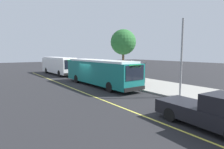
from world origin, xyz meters
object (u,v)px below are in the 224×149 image
(transit_bus_second, at_px, (59,65))
(pickup_truck, at_px, (213,113))
(pedestrian_commuter, at_px, (142,78))
(transit_bus_main, at_px, (100,72))
(waiting_bench, at_px, (136,78))
(route_sign_post, at_px, (133,69))

(transit_bus_second, bearing_deg, pickup_truck, -3.71)
(transit_bus_second, height_order, pedestrian_commuter, transit_bus_second)
(transit_bus_main, bearing_deg, pedestrian_commuter, 37.51)
(transit_bus_main, xyz_separation_m, transit_bus_second, (-13.79, 0.01, -0.00))
(transit_bus_main, distance_m, pedestrian_commuter, 4.84)
(pickup_truck, height_order, waiting_bench, pickup_truck)
(route_sign_post, bearing_deg, transit_bus_main, -134.80)
(waiting_bench, height_order, pedestrian_commuter, pedestrian_commuter)
(pickup_truck, distance_m, waiting_bench, 14.53)
(waiting_bench, height_order, route_sign_post, route_sign_post)
(transit_bus_main, relative_size, pedestrian_commuter, 6.98)
(transit_bus_second, xyz_separation_m, pedestrian_commuter, (17.61, 2.92, -0.50))
(transit_bus_main, distance_m, waiting_bench, 4.95)
(waiting_bench, relative_size, route_sign_post, 0.57)
(transit_bus_second, bearing_deg, transit_bus_main, -0.04)
(transit_bus_second, xyz_separation_m, waiting_bench, (14.68, 4.76, -0.98))
(transit_bus_main, distance_m, pickup_truck, 13.99)
(transit_bus_second, xyz_separation_m, pickup_truck, (27.65, -1.79, -0.76))
(pickup_truck, height_order, pedestrian_commuter, pickup_truck)
(transit_bus_main, bearing_deg, waiting_bench, 79.46)
(transit_bus_main, xyz_separation_m, pedestrian_commuter, (3.82, 2.93, -0.50))
(transit_bus_main, height_order, pedestrian_commuter, transit_bus_main)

